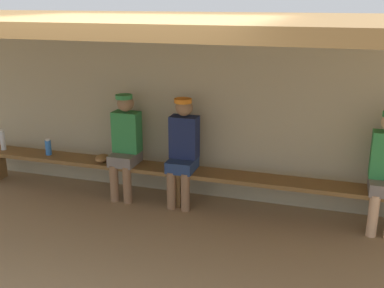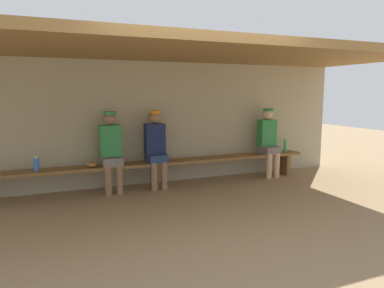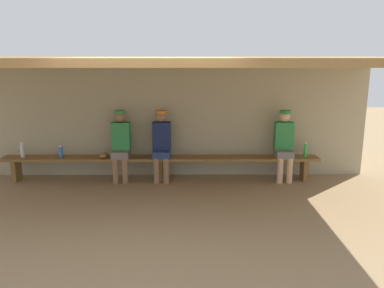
{
  "view_description": "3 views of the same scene",
  "coord_description": "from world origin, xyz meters",
  "px_view_note": "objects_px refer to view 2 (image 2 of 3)",
  "views": [
    {
      "loc": [
        1.77,
        -3.62,
        2.48
      ],
      "look_at": [
        0.23,
        1.29,
        0.88
      ],
      "focal_mm": 44.1,
      "sensor_mm": 36.0,
      "label": 1
    },
    {
      "loc": [
        -1.69,
        -4.28,
        1.65
      ],
      "look_at": [
        0.52,
        1.09,
        0.8
      ],
      "focal_mm": 33.11,
      "sensor_mm": 36.0,
      "label": 2
    },
    {
      "loc": [
        0.57,
        -5.65,
        2.37
      ],
      "look_at": [
        0.6,
        1.32,
        0.77
      ],
      "focal_mm": 36.73,
      "sensor_mm": 36.0,
      "label": 3
    }
  ],
  "objects_px": {
    "player_leftmost": "(111,148)",
    "baseball_glove_dark_brown": "(92,164)",
    "player_in_blue": "(268,139)",
    "player_rightmost": "(156,145)",
    "water_bottle_blue": "(36,164)",
    "bench": "(154,166)",
    "water_bottle_clear": "(285,145)"
  },
  "relations": [
    {
      "from": "player_rightmost",
      "to": "water_bottle_blue",
      "type": "height_order",
      "value": "player_rightmost"
    },
    {
      "from": "water_bottle_blue",
      "to": "water_bottle_clear",
      "type": "bearing_deg",
      "value": 0.23
    },
    {
      "from": "player_leftmost",
      "to": "water_bottle_blue",
      "type": "xyz_separation_m",
      "value": [
        -1.14,
        -0.01,
        -0.18
      ]
    },
    {
      "from": "player_in_blue",
      "to": "water_bottle_blue",
      "type": "bearing_deg",
      "value": -179.93
    },
    {
      "from": "player_rightmost",
      "to": "water_bottle_clear",
      "type": "xyz_separation_m",
      "value": [
        2.73,
        0.01,
        -0.16
      ]
    },
    {
      "from": "player_rightmost",
      "to": "player_leftmost",
      "type": "bearing_deg",
      "value": 180.0
    },
    {
      "from": "bench",
      "to": "player_leftmost",
      "type": "relative_size",
      "value": 4.46
    },
    {
      "from": "bench",
      "to": "water_bottle_clear",
      "type": "relative_size",
      "value": 21.88
    },
    {
      "from": "player_leftmost",
      "to": "bench",
      "type": "bearing_deg",
      "value": -0.28
    },
    {
      "from": "player_in_blue",
      "to": "player_rightmost",
      "type": "bearing_deg",
      "value": 180.0
    },
    {
      "from": "bench",
      "to": "water_bottle_clear",
      "type": "height_order",
      "value": "water_bottle_clear"
    },
    {
      "from": "player_rightmost",
      "to": "water_bottle_blue",
      "type": "bearing_deg",
      "value": -179.84
    },
    {
      "from": "player_in_blue",
      "to": "player_rightmost",
      "type": "height_order",
      "value": "same"
    },
    {
      "from": "bench",
      "to": "player_rightmost",
      "type": "distance_m",
      "value": 0.36
    },
    {
      "from": "player_in_blue",
      "to": "player_leftmost",
      "type": "height_order",
      "value": "same"
    },
    {
      "from": "player_in_blue",
      "to": "player_rightmost",
      "type": "distance_m",
      "value": 2.31
    },
    {
      "from": "player_leftmost",
      "to": "baseball_glove_dark_brown",
      "type": "xyz_separation_m",
      "value": [
        -0.32,
        -0.04,
        -0.24
      ]
    },
    {
      "from": "player_leftmost",
      "to": "water_bottle_blue",
      "type": "relative_size",
      "value": 6.02
    },
    {
      "from": "player_in_blue",
      "to": "baseball_glove_dark_brown",
      "type": "relative_size",
      "value": 5.6
    },
    {
      "from": "bench",
      "to": "water_bottle_blue",
      "type": "relative_size",
      "value": 26.86
    },
    {
      "from": "water_bottle_clear",
      "to": "water_bottle_blue",
      "type": "bearing_deg",
      "value": -179.77
    },
    {
      "from": "bench",
      "to": "baseball_glove_dark_brown",
      "type": "bearing_deg",
      "value": -178.21
    },
    {
      "from": "water_bottle_clear",
      "to": "water_bottle_blue",
      "type": "relative_size",
      "value": 1.23
    },
    {
      "from": "player_leftmost",
      "to": "water_bottle_blue",
      "type": "bearing_deg",
      "value": -179.73
    },
    {
      "from": "bench",
      "to": "baseball_glove_dark_brown",
      "type": "xyz_separation_m",
      "value": [
        -1.06,
        -0.03,
        0.12
      ]
    },
    {
      "from": "player_rightmost",
      "to": "water_bottle_blue",
      "type": "distance_m",
      "value": 1.91
    },
    {
      "from": "water_bottle_clear",
      "to": "player_rightmost",
      "type": "bearing_deg",
      "value": -179.72
    },
    {
      "from": "water_bottle_clear",
      "to": "baseball_glove_dark_brown",
      "type": "height_order",
      "value": "water_bottle_clear"
    },
    {
      "from": "water_bottle_clear",
      "to": "bench",
      "type": "bearing_deg",
      "value": -179.65
    },
    {
      "from": "baseball_glove_dark_brown",
      "to": "water_bottle_blue",
      "type": "bearing_deg",
      "value": 81.07
    },
    {
      "from": "player_in_blue",
      "to": "baseball_glove_dark_brown",
      "type": "distance_m",
      "value": 3.41
    },
    {
      "from": "player_in_blue",
      "to": "water_bottle_clear",
      "type": "distance_m",
      "value": 0.45
    }
  ]
}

